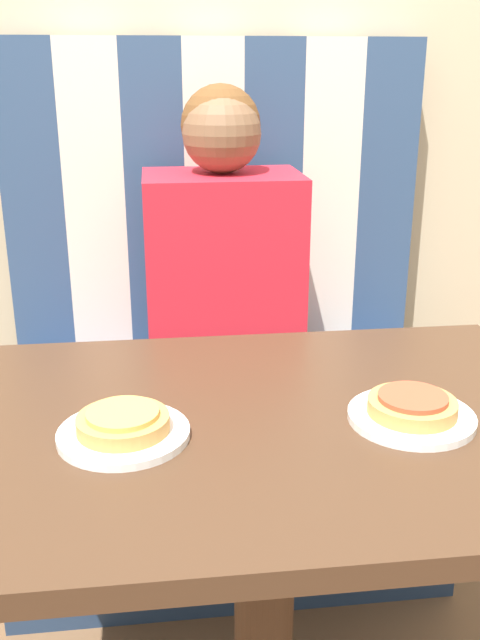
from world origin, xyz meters
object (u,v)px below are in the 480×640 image
(person, at_px, (223,250))
(plate_left, at_px, (124,434))
(pizza_left, at_px, (123,421))
(pizza_right, at_px, (412,405))
(plate_right, at_px, (411,417))

(person, bearing_deg, plate_left, -106.86)
(pizza_left, distance_m, pizza_right, 0.42)
(pizza_left, bearing_deg, person, 73.14)
(plate_right, bearing_deg, pizza_left, -180.00)
(person, relative_size, pizza_left, 5.16)
(plate_left, bearing_deg, plate_right, 0.00)
(person, height_order, pizza_right, person)
(person, xyz_separation_m, pizza_left, (-0.21, -0.70, -0.07))
(person, distance_m, pizza_right, 0.73)
(person, height_order, pizza_left, person)
(plate_right, height_order, pizza_left, pizza_left)
(pizza_left, bearing_deg, pizza_right, 0.00)
(person, distance_m, pizza_left, 0.73)
(person, xyz_separation_m, plate_left, (-0.21, -0.70, -0.09))
(person, relative_size, pizza_right, 5.16)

